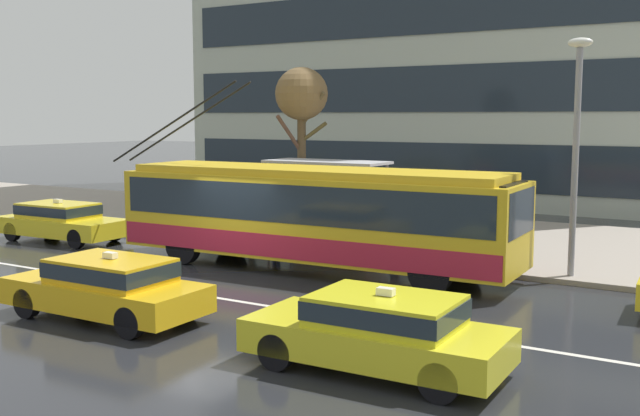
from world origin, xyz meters
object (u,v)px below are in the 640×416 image
taxi_queued_behind_bus (61,220)px  bus_shelter (330,183)px  pedestrian_at_shelter (252,187)px  pedestrian_waiting_by_pole (394,199)px  taxi_oncoming_far (379,329)px  street_tree_bare (301,99)px  taxi_oncoming_near (107,285)px  trolleybus (314,214)px  pedestrian_approaching_curb (274,191)px  pedestrian_walking_past (368,193)px  street_lamp (576,135)px

taxi_queued_behind_bus → bus_shelter: 9.12m
pedestrian_at_shelter → pedestrian_waiting_by_pole: (6.02, -1.20, 0.06)m
taxi_oncoming_far → taxi_queued_behind_bus: bearing=158.1°
taxi_oncoming_far → street_tree_bare: bearing=128.0°
taxi_oncoming_near → street_tree_bare: 11.46m
trolleybus → pedestrian_approaching_curb: (-3.40, 3.06, 0.18)m
taxi_oncoming_near → bus_shelter: size_ratio=1.14×
trolleybus → pedestrian_approaching_curb: bearing=138.1°
pedestrian_approaching_curb → street_tree_bare: (0.35, 1.13, 2.99)m
pedestrian_approaching_curb → pedestrian_walking_past: bearing=12.6°
pedestrian_approaching_curb → taxi_oncoming_near: bearing=-75.8°
taxi_oncoming_near → pedestrian_approaching_curb: 9.76m
bus_shelter → street_lamp: 7.80m
trolleybus → bus_shelter: bearing=112.9°
taxi_oncoming_far → pedestrian_walking_past: size_ratio=2.20×
taxi_oncoming_near → pedestrian_waiting_by_pole: pedestrian_waiting_by_pole is taller
taxi_oncoming_near → street_tree_bare: bearing=100.9°
taxi_queued_behind_bus → pedestrian_at_shelter: (4.66, 4.32, 0.97)m
pedestrian_waiting_by_pole → trolleybus: bearing=-110.8°
bus_shelter → street_lamp: bearing=-7.2°
taxi_oncoming_near → street_tree_bare: (-2.03, 10.54, 3.99)m
taxi_oncoming_near → pedestrian_walking_past: pedestrian_walking_past is taller
pedestrian_approaching_curb → bus_shelter: bearing=1.0°
pedestrian_walking_past → street_lamp: 7.05m
trolleybus → taxi_queued_behind_bus: size_ratio=2.73×
pedestrian_waiting_by_pole → street_tree_bare: 5.26m
pedestrian_approaching_curb → taxi_oncoming_far: bearing=-47.6°
pedestrian_at_shelter → pedestrian_approaching_curb: (1.57, -0.91, 0.02)m
taxi_oncoming_far → pedestrian_waiting_by_pole: pedestrian_waiting_by_pole is taller
taxi_oncoming_near → bus_shelter: (-0.29, 9.45, 1.36)m
pedestrian_waiting_by_pole → street_lamp: size_ratio=0.35×
taxi_queued_behind_bus → street_tree_bare: 8.94m
trolleybus → street_tree_bare: street_tree_bare is taller
trolleybus → street_lamp: street_lamp is taller
street_tree_bare → trolleybus: bearing=-53.9°
street_tree_bare → pedestrian_waiting_by_pole: bearing=-19.2°
pedestrian_at_shelter → pedestrian_approaching_curb: size_ratio=0.98×
pedestrian_walking_past → street_tree_bare: 4.05m
taxi_queued_behind_bus → street_tree_bare: size_ratio=0.82×
pedestrian_approaching_curb → street_lamp: 9.91m
trolleybus → pedestrian_at_shelter: 6.36m
bus_shelter → pedestrian_walking_past: bearing=33.5°
pedestrian_approaching_curb → street_lamp: bearing=-5.4°
taxi_oncoming_far → taxi_queued_behind_bus: 15.91m
street_lamp → taxi_queued_behind_bus: bearing=-171.1°
trolleybus → street_tree_bare: (-3.05, 4.19, 3.17)m
taxi_queued_behind_bus → street_lamp: street_lamp is taller
street_tree_bare → pedestrian_at_shelter: bearing=-173.4°
trolleybus → street_lamp: 6.96m
pedestrian_walking_past → pedestrian_waiting_by_pole: bearing=-35.5°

